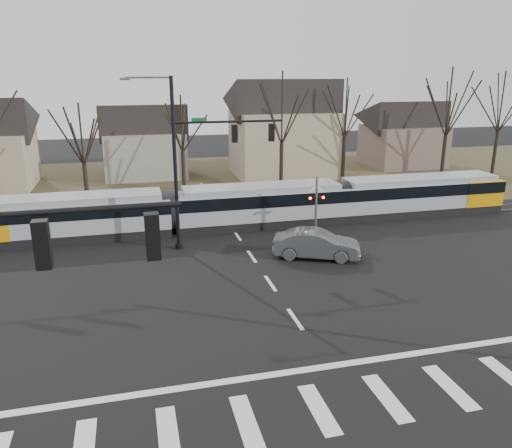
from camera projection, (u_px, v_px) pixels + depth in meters
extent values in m
plane|color=black|center=(311.00, 342.00, 20.00)|extent=(140.00, 140.00, 0.00)
cube|color=#38331E|center=(199.00, 181.00, 49.68)|extent=(140.00, 28.00, 0.01)
cube|color=silver|center=(168.00, 434.00, 14.88)|extent=(0.60, 2.60, 0.01)
cube|color=silver|center=(246.00, 421.00, 15.45)|extent=(0.60, 2.60, 0.01)
cube|color=silver|center=(319.00, 409.00, 16.01)|extent=(0.60, 2.60, 0.01)
cube|color=silver|center=(387.00, 398.00, 16.57)|extent=(0.60, 2.60, 0.01)
cube|color=silver|center=(450.00, 387.00, 17.14)|extent=(0.60, 2.60, 0.01)
cube|color=silver|center=(509.00, 377.00, 17.70)|extent=(0.60, 2.60, 0.01)
cube|color=silver|center=(328.00, 366.00, 18.33)|extent=(28.00, 0.35, 0.01)
cube|color=silver|center=(295.00, 319.00, 21.86)|extent=(0.18, 2.00, 0.01)
cube|color=silver|center=(270.00, 283.00, 25.57)|extent=(0.18, 2.00, 0.01)
cube|color=silver|center=(252.00, 257.00, 29.28)|extent=(0.18, 2.00, 0.01)
cube|color=silver|center=(237.00, 236.00, 32.99)|extent=(0.18, 2.00, 0.01)
cube|color=silver|center=(226.00, 219.00, 36.70)|extent=(0.18, 2.00, 0.01)
cube|color=silver|center=(217.00, 206.00, 40.41)|extent=(0.18, 2.00, 0.01)
cube|color=silver|center=(209.00, 195.00, 44.12)|extent=(0.18, 2.00, 0.01)
cube|color=silver|center=(202.00, 185.00, 47.83)|extent=(0.18, 2.00, 0.01)
cube|color=#59595E|center=(234.00, 231.00, 34.00)|extent=(90.00, 0.12, 0.06)
cube|color=#59595E|center=(230.00, 225.00, 35.30)|extent=(90.00, 0.12, 0.06)
cube|color=gray|center=(68.00, 218.00, 31.93)|extent=(12.84, 2.77, 2.88)
cube|color=black|center=(67.00, 209.00, 31.76)|extent=(12.86, 2.81, 0.84)
cube|color=gray|center=(262.00, 205.00, 34.94)|extent=(11.85, 2.77, 2.88)
cube|color=black|center=(262.00, 197.00, 34.77)|extent=(11.87, 2.81, 0.84)
cube|color=gray|center=(419.00, 195.00, 37.84)|extent=(12.84, 2.77, 2.88)
cube|color=black|center=(420.00, 188.00, 37.67)|extent=(12.86, 2.81, 0.84)
cube|color=orange|center=(474.00, 190.00, 38.95)|extent=(3.16, 2.82, 1.93)
imported|color=#4A4F51|center=(317.00, 244.00, 28.92)|extent=(5.33, 6.24, 1.64)
cylinder|color=black|center=(21.00, 214.00, 10.17)|extent=(6.50, 0.14, 0.14)
cube|color=black|center=(42.00, 245.00, 10.45)|extent=(0.32, 0.32, 1.05)
sphere|color=#FF0C07|center=(40.00, 230.00, 10.36)|extent=(0.22, 0.22, 0.22)
cube|color=black|center=(153.00, 236.00, 10.99)|extent=(0.32, 0.32, 1.05)
sphere|color=#FF0C07|center=(152.00, 222.00, 10.89)|extent=(0.22, 0.22, 0.22)
cylinder|color=black|center=(175.00, 166.00, 29.17)|extent=(0.22, 0.22, 10.20)
cylinder|color=black|center=(179.00, 246.00, 30.61)|extent=(0.44, 0.44, 0.30)
cylinder|color=black|center=(229.00, 122.00, 29.21)|extent=(6.50, 0.14, 0.14)
cube|color=#0C5926|center=(199.00, 120.00, 28.75)|extent=(0.90, 0.03, 0.22)
cube|color=black|center=(235.00, 134.00, 29.49)|extent=(0.32, 0.32, 1.05)
sphere|color=#FF0C07|center=(234.00, 128.00, 29.39)|extent=(0.22, 0.22, 0.22)
cube|color=black|center=(272.00, 132.00, 30.02)|extent=(0.32, 0.32, 1.05)
sphere|color=#FF0C07|center=(272.00, 127.00, 29.93)|extent=(0.22, 0.22, 0.22)
cube|color=#59595B|center=(125.00, 79.00, 27.15)|extent=(0.55, 0.22, 0.14)
cylinder|color=#59595B|center=(316.00, 206.00, 32.47)|extent=(0.14, 0.14, 4.00)
cylinder|color=#59595B|center=(315.00, 234.00, 33.02)|extent=(0.36, 0.36, 0.20)
cube|color=silver|center=(317.00, 185.00, 32.06)|extent=(0.95, 0.04, 0.95)
cube|color=silver|center=(317.00, 185.00, 32.06)|extent=(0.95, 0.04, 0.95)
cube|color=black|center=(316.00, 198.00, 32.29)|extent=(1.00, 0.10, 0.12)
sphere|color=#FF0C07|center=(310.00, 198.00, 32.11)|extent=(0.18, 0.18, 0.18)
sphere|color=#FF0C07|center=(323.00, 197.00, 32.32)|extent=(0.18, 0.18, 0.18)
cube|color=gray|center=(145.00, 154.00, 51.56)|extent=(8.00, 7.00, 4.50)
cube|color=gray|center=(283.00, 144.00, 51.78)|extent=(10.00, 8.00, 6.50)
cube|color=brown|center=(402.00, 146.00, 57.44)|extent=(8.00, 7.00, 4.50)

